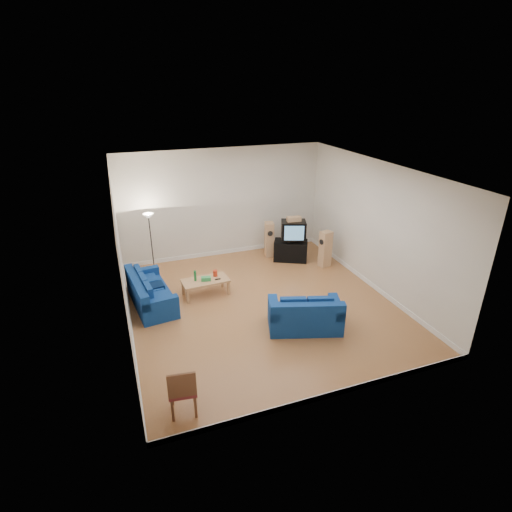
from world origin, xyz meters
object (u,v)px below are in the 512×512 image
object	(u,v)px
sofa_loveseat	(305,317)
tv_stand	(291,250)
sofa_three_seat	(149,294)
television	(293,230)
coffee_table	(205,282)

from	to	relation	value
sofa_loveseat	tv_stand	distance (m)	3.59
sofa_three_seat	sofa_loveseat	size ratio (longest dim) A/B	1.15
sofa_three_seat	television	bearing A→B (deg)	98.22
sofa_three_seat	coffee_table	distance (m)	1.37
coffee_table	television	distance (m)	3.18
tv_stand	sofa_three_seat	bearing A→B (deg)	-136.59
coffee_table	tv_stand	bearing A→B (deg)	23.07
sofa_loveseat	coffee_table	world-z (taller)	sofa_loveseat
sofa_loveseat	television	size ratio (longest dim) A/B	2.09
sofa_three_seat	coffee_table	xyz separation A→B (m)	(1.36, 0.01, 0.09)
sofa_three_seat	coffee_table	world-z (taller)	sofa_three_seat
coffee_table	television	xyz separation A→B (m)	(2.90, 1.17, 0.59)
tv_stand	television	world-z (taller)	television
sofa_loveseat	television	distance (m)	3.62
sofa_loveseat	television	xyz separation A→B (m)	(1.24, 3.34, 0.66)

